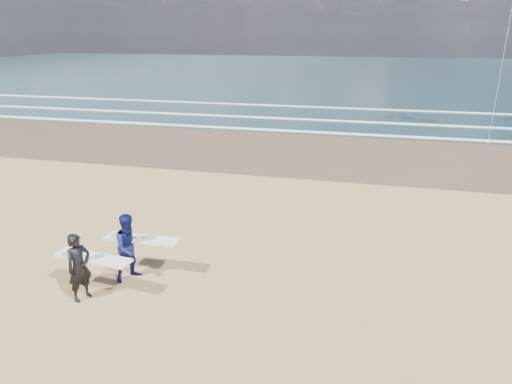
# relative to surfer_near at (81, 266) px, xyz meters

# --- Properties ---
(ocean) EXTENTS (220.00, 100.00, 0.02)m
(ocean) POSITION_rel_surfer_near_xyz_m (20.52, 71.71, -0.95)
(ocean) COLOR #172E32
(ocean) RESTS_ON ground
(surfer_near) EXTENTS (2.24, 1.12, 1.89)m
(surfer_near) POSITION_rel_surfer_near_xyz_m (0.00, 0.00, 0.00)
(surfer_near) COLOR black
(surfer_near) RESTS_ON ground
(surfer_far) EXTENTS (2.20, 1.23, 1.99)m
(surfer_far) POSITION_rel_surfer_near_xyz_m (0.77, 1.28, 0.04)
(surfer_far) COLOR #0C1146
(surfer_far) RESTS_ON ground
(kite_1) EXTENTS (5.60, 4.72, 10.32)m
(kite_1) POSITION_rel_surfer_near_xyz_m (15.26, 24.27, 4.69)
(kite_1) COLOR slate
(kite_1) RESTS_ON ground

